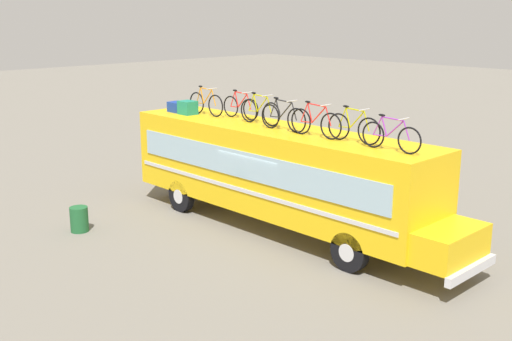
{
  "coord_description": "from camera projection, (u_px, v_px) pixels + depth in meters",
  "views": [
    {
      "loc": [
        13.14,
        -13.48,
        6.57
      ],
      "look_at": [
        -0.82,
        0.0,
        1.71
      ],
      "focal_mm": 44.48,
      "sensor_mm": 36.0,
      "label": 1
    }
  ],
  "objects": [
    {
      "name": "ground_plane",
      "position": [
        274.0,
        228.0,
        19.85
      ],
      "size": [
        120.0,
        120.0,
        0.0
      ],
      "primitive_type": "plane",
      "color": "slate"
    },
    {
      "name": "bus",
      "position": [
        279.0,
        171.0,
        19.27
      ],
      "size": [
        12.15,
        2.38,
        3.18
      ],
      "color": "yellow",
      "rests_on": "ground"
    },
    {
      "name": "luggage_bag_1",
      "position": [
        178.0,
        107.0,
        22.06
      ],
      "size": [
        0.58,
        0.52,
        0.35
      ],
      "primitive_type": "cube",
      "color": "#193899",
      "rests_on": "bus"
    },
    {
      "name": "luggage_bag_2",
      "position": [
        188.0,
        108.0,
        21.51
      ],
      "size": [
        0.57,
        0.48,
        0.46
      ],
      "primitive_type": "cube",
      "color": "#1E7F66",
      "rests_on": "bus"
    },
    {
      "name": "rooftop_bicycle_1",
      "position": [
        206.0,
        103.0,
        21.29
      ],
      "size": [
        1.73,
        0.44,
        0.98
      ],
      "color": "black",
      "rests_on": "bus"
    },
    {
      "name": "rooftop_bicycle_2",
      "position": [
        241.0,
        107.0,
        20.6
      ],
      "size": [
        1.66,
        0.44,
        0.93
      ],
      "color": "black",
      "rests_on": "bus"
    },
    {
      "name": "rooftop_bicycle_3",
      "position": [
        260.0,
        111.0,
        19.57
      ],
      "size": [
        1.73,
        0.44,
        0.98
      ],
      "color": "black",
      "rests_on": "bus"
    },
    {
      "name": "rooftop_bicycle_4",
      "position": [
        283.0,
        117.0,
        18.52
      ],
      "size": [
        1.78,
        0.44,
        0.96
      ],
      "color": "black",
      "rests_on": "bus"
    },
    {
      "name": "rooftop_bicycle_5",
      "position": [
        315.0,
        122.0,
        17.58
      ],
      "size": [
        1.84,
        0.44,
        0.98
      ],
      "color": "black",
      "rests_on": "bus"
    },
    {
      "name": "rooftop_bicycle_6",
      "position": [
        354.0,
        128.0,
        16.83
      ],
      "size": [
        1.74,
        0.44,
        0.97
      ],
      "color": "black",
      "rests_on": "bus"
    },
    {
      "name": "rooftop_bicycle_7",
      "position": [
        391.0,
        136.0,
        15.81
      ],
      "size": [
        1.75,
        0.44,
        0.9
      ],
      "color": "black",
      "rests_on": "bus"
    },
    {
      "name": "trash_bin",
      "position": [
        79.0,
        219.0,
        19.45
      ],
      "size": [
        0.55,
        0.55,
        0.78
      ],
      "primitive_type": "cylinder",
      "color": "#1E592D",
      "rests_on": "ground"
    }
  ]
}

